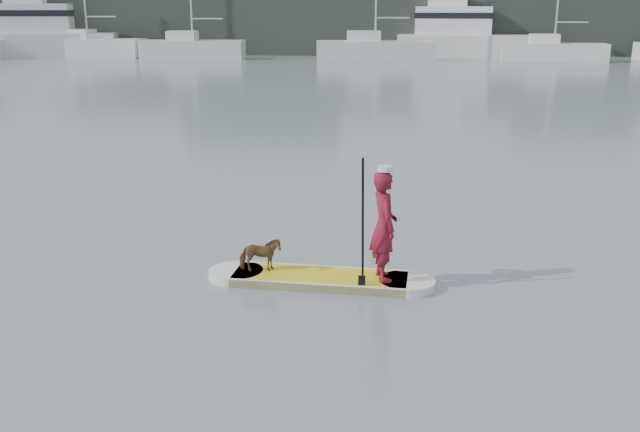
{
  "coord_description": "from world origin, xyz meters",
  "views": [
    {
      "loc": [
        -1.23,
        -11.56,
        3.79
      ],
      "look_at": [
        -1.73,
        -1.97,
        1.0
      ],
      "focal_mm": 40.0,
      "sensor_mm": 36.0,
      "label": 1
    }
  ],
  "objects_px": {
    "dog": "(260,255)",
    "motor_yacht_b": "(43,33)",
    "sailboat_e": "(553,51)",
    "motor_yacht_a": "(461,34)",
    "paddler": "(384,226)",
    "sailboat_c": "(192,48)",
    "paddleboard": "(320,279)",
    "sailboat_d": "(374,48)",
    "sailboat_b": "(88,45)"
  },
  "relations": [
    {
      "from": "dog",
      "to": "motor_yacht_b",
      "type": "relative_size",
      "value": 0.05
    },
    {
      "from": "sailboat_e",
      "to": "motor_yacht_a",
      "type": "relative_size",
      "value": 0.97
    },
    {
      "from": "paddler",
      "to": "sailboat_c",
      "type": "relative_size",
      "value": 0.14
    },
    {
      "from": "paddler",
      "to": "motor_yacht_b",
      "type": "xyz_separation_m",
      "value": [
        -26.08,
        49.07,
        1.06
      ]
    },
    {
      "from": "paddleboard",
      "to": "sailboat_d",
      "type": "bearing_deg",
      "value": 94.13
    },
    {
      "from": "paddler",
      "to": "sailboat_e",
      "type": "relative_size",
      "value": 0.14
    },
    {
      "from": "sailboat_e",
      "to": "motor_yacht_a",
      "type": "distance_m",
      "value": 7.9
    },
    {
      "from": "paddleboard",
      "to": "paddler",
      "type": "height_order",
      "value": "paddler"
    },
    {
      "from": "sailboat_b",
      "to": "motor_yacht_b",
      "type": "relative_size",
      "value": 1.24
    },
    {
      "from": "dog",
      "to": "motor_yacht_a",
      "type": "relative_size",
      "value": 0.05
    },
    {
      "from": "sailboat_b",
      "to": "sailboat_e",
      "type": "bearing_deg",
      "value": 2.56
    },
    {
      "from": "paddleboard",
      "to": "sailboat_b",
      "type": "height_order",
      "value": "sailboat_b"
    },
    {
      "from": "sailboat_c",
      "to": "sailboat_e",
      "type": "distance_m",
      "value": 27.74
    },
    {
      "from": "sailboat_e",
      "to": "sailboat_c",
      "type": "bearing_deg",
      "value": -174.34
    },
    {
      "from": "sailboat_e",
      "to": "sailboat_d",
      "type": "bearing_deg",
      "value": -171.75
    },
    {
      "from": "sailboat_b",
      "to": "motor_yacht_b",
      "type": "distance_m",
      "value": 3.8
    },
    {
      "from": "sailboat_b",
      "to": "sailboat_c",
      "type": "relative_size",
      "value": 1.19
    },
    {
      "from": "dog",
      "to": "motor_yacht_b",
      "type": "xyz_separation_m",
      "value": [
        -24.31,
        48.87,
        1.58
      ]
    },
    {
      "from": "dog",
      "to": "motor_yacht_a",
      "type": "distance_m",
      "value": 51.63
    },
    {
      "from": "dog",
      "to": "sailboat_b",
      "type": "height_order",
      "value": "sailboat_b"
    },
    {
      "from": "paddleboard",
      "to": "sailboat_b",
      "type": "distance_m",
      "value": 53.37
    },
    {
      "from": "sailboat_c",
      "to": "paddleboard",
      "type": "bearing_deg",
      "value": -75.76
    },
    {
      "from": "dog",
      "to": "motor_yacht_b",
      "type": "bearing_deg",
      "value": 16.86
    },
    {
      "from": "paddleboard",
      "to": "sailboat_c",
      "type": "bearing_deg",
      "value": 111.12
    },
    {
      "from": "paddleboard",
      "to": "sailboat_c",
      "type": "height_order",
      "value": "sailboat_c"
    },
    {
      "from": "sailboat_b",
      "to": "motor_yacht_b",
      "type": "xyz_separation_m",
      "value": [
        -3.67,
        0.14,
        1.01
      ]
    },
    {
      "from": "dog",
      "to": "sailboat_b",
      "type": "bearing_deg",
      "value": 13.37
    },
    {
      "from": "motor_yacht_a",
      "to": "sailboat_e",
      "type": "bearing_deg",
      "value": -26.85
    },
    {
      "from": "paddleboard",
      "to": "paddler",
      "type": "bearing_deg",
      "value": 0.0
    },
    {
      "from": "paddleboard",
      "to": "paddler",
      "type": "relative_size",
      "value": 2.11
    },
    {
      "from": "sailboat_e",
      "to": "motor_yacht_b",
      "type": "xyz_separation_m",
      "value": [
        -40.31,
        2.87,
        1.16
      ]
    },
    {
      "from": "sailboat_b",
      "to": "sailboat_e",
      "type": "relative_size",
      "value": 1.24
    },
    {
      "from": "paddler",
      "to": "motor_yacht_b",
      "type": "relative_size",
      "value": 0.14
    },
    {
      "from": "motor_yacht_a",
      "to": "motor_yacht_b",
      "type": "bearing_deg",
      "value": -167.08
    },
    {
      "from": "paddleboard",
      "to": "sailboat_b",
      "type": "relative_size",
      "value": 0.24
    },
    {
      "from": "paddler",
      "to": "motor_yacht_b",
      "type": "height_order",
      "value": "motor_yacht_b"
    },
    {
      "from": "sailboat_e",
      "to": "motor_yacht_b",
      "type": "bearing_deg",
      "value": -175.75
    },
    {
      "from": "sailboat_d",
      "to": "motor_yacht_a",
      "type": "xyz_separation_m",
      "value": [
        7.14,
        4.67,
        0.92
      ]
    },
    {
      "from": "paddler",
      "to": "sailboat_c",
      "type": "xyz_separation_m",
      "value": [
        -13.48,
        47.49,
        -0.05
      ]
    },
    {
      "from": "sailboat_c",
      "to": "sailboat_d",
      "type": "height_order",
      "value": "sailboat_d"
    },
    {
      "from": "dog",
      "to": "sailboat_c",
      "type": "height_order",
      "value": "sailboat_c"
    },
    {
      "from": "paddler",
      "to": "sailboat_b",
      "type": "xyz_separation_m",
      "value": [
        -22.41,
        48.93,
        0.05
      ]
    },
    {
      "from": "sailboat_c",
      "to": "paddler",
      "type": "bearing_deg",
      "value": -74.78
    },
    {
      "from": "sailboat_d",
      "to": "motor_yacht_a",
      "type": "height_order",
      "value": "sailboat_d"
    },
    {
      "from": "dog",
      "to": "paddleboard",
      "type": "bearing_deg",
      "value": -105.83
    },
    {
      "from": "paddler",
      "to": "dog",
      "type": "distance_m",
      "value": 1.86
    },
    {
      "from": "paddleboard",
      "to": "dog",
      "type": "relative_size",
      "value": 5.5
    },
    {
      "from": "sailboat_c",
      "to": "sailboat_b",
      "type": "bearing_deg",
      "value": 170.2
    },
    {
      "from": "dog",
      "to": "sailboat_d",
      "type": "bearing_deg",
      "value": -12.8
    },
    {
      "from": "sailboat_c",
      "to": "motor_yacht_a",
      "type": "xyz_separation_m",
      "value": [
        21.43,
        3.39,
        1.0
      ]
    }
  ]
}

